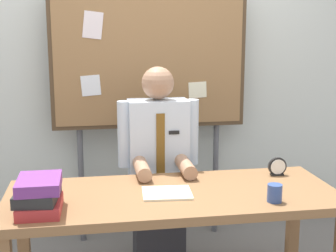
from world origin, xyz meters
TOP-DOWN VIEW (x-y plane):
  - back_wall at (0.00, 1.22)m, footprint 6.40×0.08m
  - desk at (0.00, 0.00)m, footprint 1.88×0.75m
  - person at (0.00, 0.58)m, footprint 0.55×0.56m
  - bulletin_board at (-0.00, 1.01)m, footprint 1.46×0.09m
  - book_stack at (-0.72, -0.17)m, footprint 0.23×0.30m
  - open_notebook at (-0.04, -0.02)m, footprint 0.29×0.24m
  - desk_clock at (0.71, 0.21)m, footprint 0.12×0.04m
  - coffee_mug at (0.51, -0.23)m, footprint 0.08×0.08m

SIDE VIEW (x-z plane):
  - desk at x=0.00m, z-range 0.28..1.01m
  - person at x=0.00m, z-range -0.05..1.35m
  - open_notebook at x=-0.04m, z-range 0.73..0.74m
  - coffee_mug at x=0.51m, z-range 0.73..0.83m
  - desk_clock at x=0.71m, z-range 0.72..0.84m
  - book_stack at x=-0.72m, z-range 0.73..0.91m
  - back_wall at x=0.00m, z-range 0.00..2.70m
  - bulletin_board at x=0.00m, z-range 0.43..2.36m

